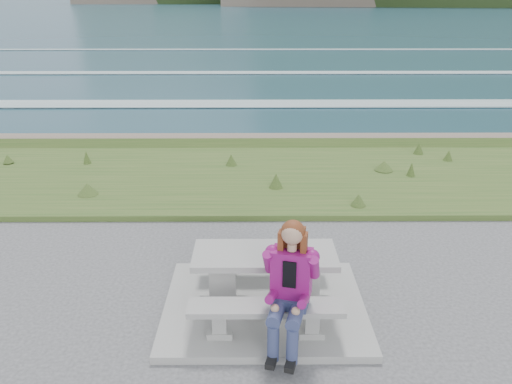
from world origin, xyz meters
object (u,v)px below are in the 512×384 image
picnic_table (265,264)px  bench_landward (266,312)px  seated_woman (288,304)px  bench_seaward (263,254)px

picnic_table → bench_landward: (0.00, -0.70, -0.23)m
bench_landward → seated_woman: 0.35m
bench_landward → seated_woman: bearing=-29.7°
seated_woman → bench_seaward: bearing=113.5°
picnic_table → bench_seaward: picnic_table is taller
bench_landward → bench_seaward: 1.40m
bench_seaward → seated_woman: seated_woman is taller
bench_landward → bench_seaward: (0.00, 1.40, 0.00)m
picnic_table → bench_landward: size_ratio=1.00×
picnic_table → seated_woman: size_ratio=1.20×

